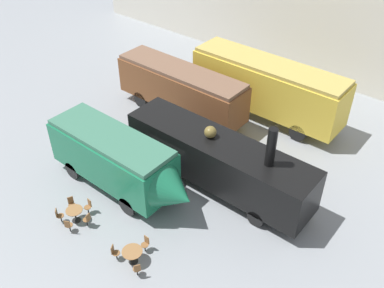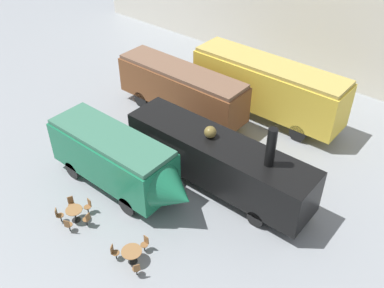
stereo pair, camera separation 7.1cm
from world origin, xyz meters
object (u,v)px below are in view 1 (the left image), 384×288
passenger_coach_vintage (267,85)px  streamlined_locomotive (121,161)px  visitor_person (171,173)px  steam_locomotive (218,159)px  passenger_coach_wooden (181,88)px  cafe_table_near (132,253)px  cafe_table_mid (75,212)px  cafe_chair_0 (146,243)px

passenger_coach_vintage → streamlined_locomotive: bearing=-100.3°
streamlined_locomotive → visitor_person: streamlined_locomotive is taller
steam_locomotive → passenger_coach_wooden: bearing=145.4°
passenger_coach_vintage → passenger_coach_wooden: (-4.47, -3.44, -0.26)m
passenger_coach_vintage → cafe_table_near: passenger_coach_vintage is taller
passenger_coach_wooden → cafe_table_mid: bearing=-77.9°
passenger_coach_vintage → streamlined_locomotive: passenger_coach_vintage is taller
passenger_coach_vintage → visitor_person: passenger_coach_vintage is taller
cafe_table_near → visitor_person: bearing=112.9°
streamlined_locomotive → cafe_chair_0: bearing=-30.4°
passenger_coach_vintage → cafe_chair_0: 13.68m
passenger_coach_wooden → cafe_table_near: 12.64m
cafe_table_mid → cafe_chair_0: bearing=12.4°
steam_locomotive → visitor_person: (-1.95, -1.61, -0.94)m
passenger_coach_wooden → streamlined_locomotive: (2.45, -7.70, -0.10)m
streamlined_locomotive → cafe_table_near: streamlined_locomotive is taller
passenger_coach_wooden → cafe_table_mid: (2.32, -10.87, -1.46)m
steam_locomotive → cafe_chair_0: 5.86m
steam_locomotive → passenger_coach_vintage: bearing=102.7°
passenger_coach_wooden → visitor_person: (4.26, -5.89, -1.16)m
cafe_table_mid → cafe_chair_0: size_ratio=0.96×
cafe_table_mid → steam_locomotive: bearing=59.4°
passenger_coach_wooden → cafe_table_mid: passenger_coach_wooden is taller
steam_locomotive → cafe_chair_0: size_ratio=12.39×
passenger_coach_vintage → passenger_coach_wooden: 5.65m
streamlined_locomotive → cafe_chair_0: 4.75m
streamlined_locomotive → cafe_table_mid: bearing=-92.3°
steam_locomotive → streamlined_locomotive: (-3.77, -3.41, 0.12)m
passenger_coach_wooden → cafe_chair_0: bearing=-57.5°
cafe_table_near → visitor_person: (-2.08, 4.94, 0.30)m
cafe_chair_0 → visitor_person: 4.61m
streamlined_locomotive → passenger_coach_wooden: bearing=107.6°
passenger_coach_vintage → cafe_table_mid: 14.58m
passenger_coach_vintage → cafe_table_mid: passenger_coach_vintage is taller
passenger_coach_vintage → passenger_coach_wooden: passenger_coach_vintage is taller
passenger_coach_wooden → cafe_chair_0: passenger_coach_wooden is taller
steam_locomotive → visitor_person: 2.70m
cafe_table_mid → cafe_chair_0: (4.03, 0.89, -0.07)m
passenger_coach_vintage → cafe_table_mid: (-2.15, -14.32, -1.72)m
steam_locomotive → cafe_table_near: 6.67m
passenger_coach_wooden → cafe_table_near: (6.35, -10.83, -1.46)m
cafe_table_mid → passenger_coach_vintage: bearing=81.5°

